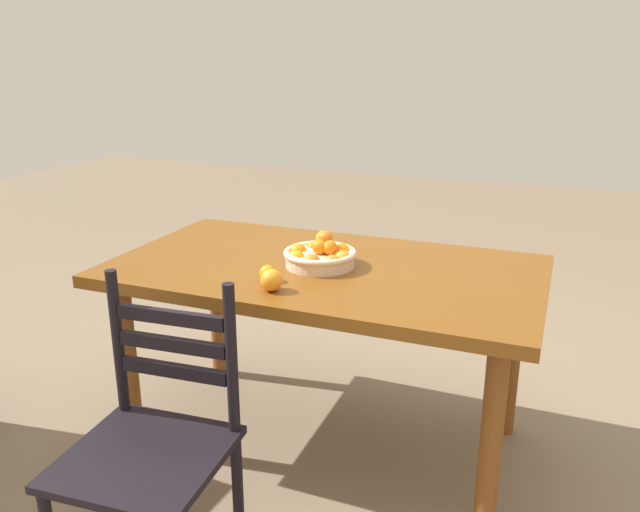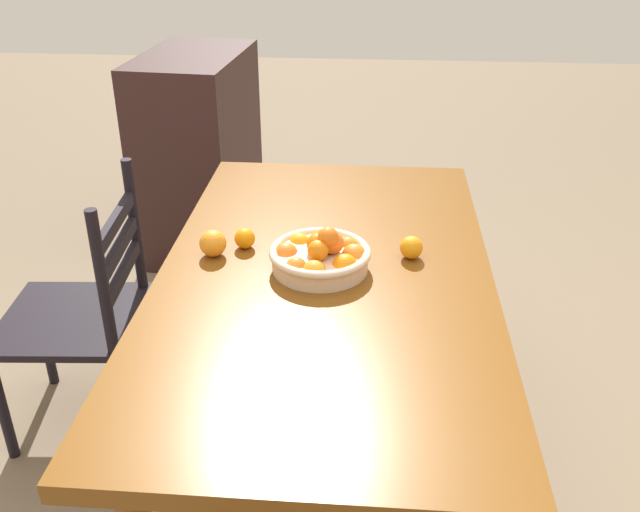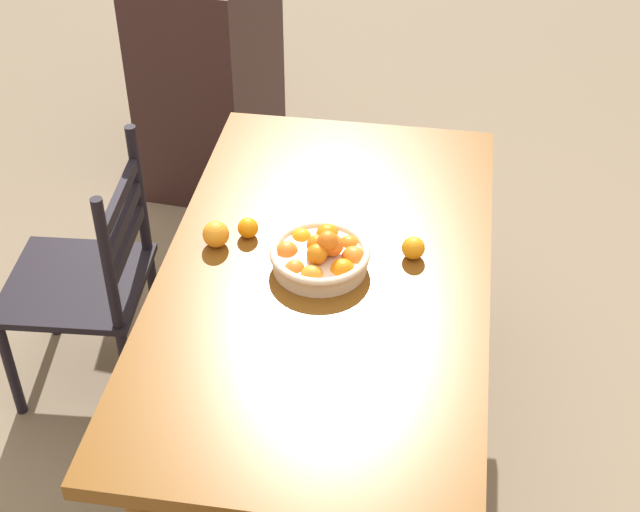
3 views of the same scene
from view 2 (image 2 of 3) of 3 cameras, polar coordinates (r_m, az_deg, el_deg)
name	(u,v)px [view 2 (image 2 of 3)]	position (r m, az deg, el deg)	size (l,w,h in m)	color
ground_plane	(324,477)	(2.42, 0.35, -17.33)	(12.00, 12.00, 0.00)	#7A6751
dining_table	(325,300)	(1.99, 0.41, -3.52)	(1.63, 0.91, 0.77)	brown
chair_near_window	(85,315)	(2.50, -18.37, -4.51)	(0.48, 0.48, 0.91)	black
cabinet	(199,154)	(3.65, -9.71, 8.12)	(0.75, 0.46, 0.99)	black
fruit_bowl	(321,255)	(1.93, 0.10, 0.05)	(0.28, 0.28, 0.13)	beige
orange_loose_0	(213,243)	(2.03, -8.61, 1.02)	(0.08, 0.08, 0.08)	orange
orange_loose_1	(245,238)	(2.07, -6.07, 1.42)	(0.06, 0.06, 0.06)	orange
orange_loose_2	(411,247)	(2.02, 7.35, 0.69)	(0.07, 0.07, 0.07)	orange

